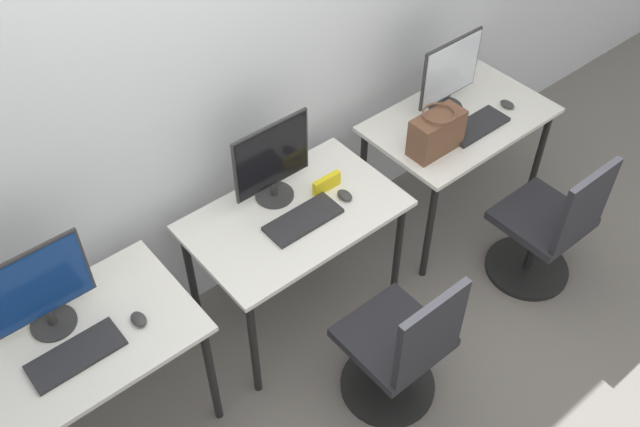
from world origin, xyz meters
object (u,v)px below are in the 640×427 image
at_px(monitor_right, 450,74).
at_px(keyboard_right, 476,126).
at_px(monitor_center, 272,161).
at_px(mouse_left, 139,319).
at_px(office_chair_center, 400,352).
at_px(monitor_left, 39,290).
at_px(mouse_center, 345,195).
at_px(handbag, 437,132).
at_px(mouse_right, 507,104).
at_px(office_chair_right, 547,232).
at_px(keyboard_center, 303,220).
at_px(keyboard_left, 76,355).

xyz_separation_m(monitor_right, keyboard_right, (0.00, -0.23, -0.22)).
relative_size(monitor_center, keyboard_right, 1.14).
distance_m(mouse_left, office_chair_center, 1.21).
bearing_deg(monitor_right, monitor_left, 179.64).
height_order(mouse_center, handbag, handbag).
relative_size(mouse_right, office_chair_right, 0.10).
xyz_separation_m(keyboard_center, office_chair_right, (1.20, -0.62, -0.39)).
distance_m(mouse_center, office_chair_right, 1.19).
bearing_deg(monitor_left, monitor_center, 1.37).
bearing_deg(handbag, monitor_left, 173.60).
relative_size(keyboard_center, office_chair_center, 0.43).
height_order(keyboard_right, mouse_right, mouse_right).
xyz_separation_m(keyboard_left, handbag, (2.05, -0.02, 0.11)).
xyz_separation_m(monitor_center, monitor_right, (1.18, -0.04, 0.00)).
bearing_deg(mouse_left, keyboard_center, 1.19).
bearing_deg(office_chair_center, keyboard_center, 93.34).
bearing_deg(mouse_center, keyboard_left, -179.82).
relative_size(office_chair_center, monitor_right, 2.04).
relative_size(monitor_left, handbag, 1.46).
xyz_separation_m(monitor_left, mouse_right, (2.65, -0.23, -0.21)).
relative_size(monitor_right, office_chair_right, 0.49).
distance_m(mouse_left, handbag, 1.77).
bearing_deg(monitor_center, keyboard_left, -168.61).
xyz_separation_m(monitor_center, handbag, (0.87, -0.26, -0.11)).
xyz_separation_m(mouse_center, monitor_right, (0.92, 0.19, 0.21)).
distance_m(monitor_left, mouse_right, 2.66).
relative_size(mouse_left, office_chair_right, 0.10).
xyz_separation_m(monitor_center, keyboard_center, (0.00, -0.23, -0.22)).
bearing_deg(mouse_right, monitor_right, 142.05).
bearing_deg(keyboard_center, monitor_center, 90.00).
bearing_deg(office_chair_right, office_chair_center, -177.76).
relative_size(monitor_center, mouse_right, 4.87).
distance_m(keyboard_left, keyboard_center, 1.18).
height_order(mouse_center, keyboard_right, mouse_center).
distance_m(monitor_right, mouse_right, 0.41).
relative_size(keyboard_left, keyboard_center, 1.00).
relative_size(mouse_left, mouse_right, 1.00).
distance_m(monitor_left, mouse_center, 1.47).
distance_m(keyboard_center, monitor_right, 1.22).
bearing_deg(keyboard_left, mouse_center, 0.18).
xyz_separation_m(mouse_center, mouse_right, (1.20, -0.03, 0.00)).
xyz_separation_m(keyboard_left, office_chair_center, (1.22, -0.66, -0.39)).
bearing_deg(mouse_center, mouse_right, -1.30).
bearing_deg(keyboard_right, keyboard_center, 177.62).
relative_size(mouse_center, office_chair_right, 0.10).
bearing_deg(office_chair_right, handbag, 119.11).
distance_m(monitor_center, mouse_right, 1.50).
distance_m(monitor_right, office_chair_right, 1.01).
xyz_separation_m(keyboard_center, mouse_right, (1.46, -0.03, 0.01)).
height_order(monitor_center, monitor_right, same).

